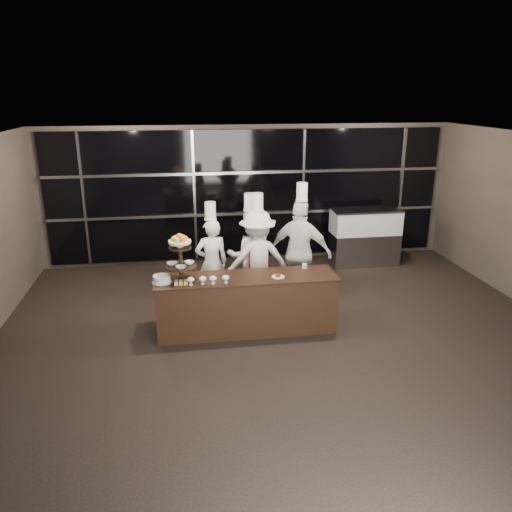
{
  "coord_description": "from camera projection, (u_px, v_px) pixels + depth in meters",
  "views": [
    {
      "loc": [
        -1.5,
        -5.76,
        3.68
      ],
      "look_at": [
        -0.34,
        1.76,
        1.15
      ],
      "focal_mm": 35.0,
      "sensor_mm": 36.0,
      "label": 1
    }
  ],
  "objects": [
    {
      "name": "window_wall",
      "position": [
        249.0,
        195.0,
        10.93
      ],
      "size": [
        8.6,
        0.1,
        2.8
      ],
      "color": "black",
      "rests_on": "ground"
    },
    {
      "name": "display_stand",
      "position": [
        180.0,
        254.0,
        7.5
      ],
      "size": [
        0.48,
        0.48,
        0.74
      ],
      "color": "black",
      "rests_on": "buffet_counter"
    },
    {
      "name": "room",
      "position": [
        304.0,
        272.0,
        6.3
      ],
      "size": [
        10.0,
        10.0,
        10.0
      ],
      "color": "black",
      "rests_on": "ground"
    },
    {
      "name": "layer_cake",
      "position": [
        162.0,
        279.0,
        7.52
      ],
      "size": [
        0.3,
        0.3,
        0.11
      ],
      "color": "white",
      "rests_on": "buffet_counter"
    },
    {
      "name": "chef_cup",
      "position": [
        305.0,
        266.0,
        8.14
      ],
      "size": [
        0.08,
        0.08,
        0.07
      ],
      "primitive_type": "cylinder",
      "color": "white",
      "rests_on": "buffet_counter"
    },
    {
      "name": "pastry_squares",
      "position": [
        181.0,
        282.0,
        7.46
      ],
      "size": [
        0.2,
        0.13,
        0.05
      ],
      "color": "#DDB96C",
      "rests_on": "buffet_counter"
    },
    {
      "name": "compotes",
      "position": [
        208.0,
        279.0,
        7.45
      ],
      "size": [
        0.64,
        0.11,
        0.12
      ],
      "color": "silver",
      "rests_on": "buffet_counter"
    },
    {
      "name": "chef_a",
      "position": [
        212.0,
        262.0,
        8.74
      ],
      "size": [
        0.63,
        0.45,
        1.89
      ],
      "color": "white",
      "rests_on": "ground"
    },
    {
      "name": "chef_b",
      "position": [
        250.0,
        255.0,
        8.99
      ],
      "size": [
        0.84,
        0.66,
        1.98
      ],
      "color": "white",
      "rests_on": "ground"
    },
    {
      "name": "small_plate",
      "position": [
        278.0,
        276.0,
        7.74
      ],
      "size": [
        0.2,
        0.2,
        0.05
      ],
      "color": "white",
      "rests_on": "buffet_counter"
    },
    {
      "name": "buffet_counter",
      "position": [
        246.0,
        303.0,
        7.92
      ],
      "size": [
        2.84,
        0.74,
        0.92
      ],
      "color": "black",
      "rests_on": "ground"
    },
    {
      "name": "chef_c",
      "position": [
        258.0,
        258.0,
        8.74
      ],
      "size": [
        1.18,
        0.76,
        2.04
      ],
      "color": "white",
      "rests_on": "ground"
    },
    {
      "name": "chef_d",
      "position": [
        300.0,
        252.0,
        8.82
      ],
      "size": [
        1.2,
        0.92,
        2.2
      ],
      "color": "white",
      "rests_on": "ground"
    },
    {
      "name": "display_case",
      "position": [
        365.0,
        234.0,
        10.95
      ],
      "size": [
        1.49,
        0.65,
        1.24
      ],
      "color": "#A5A5AA",
      "rests_on": "ground"
    }
  ]
}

